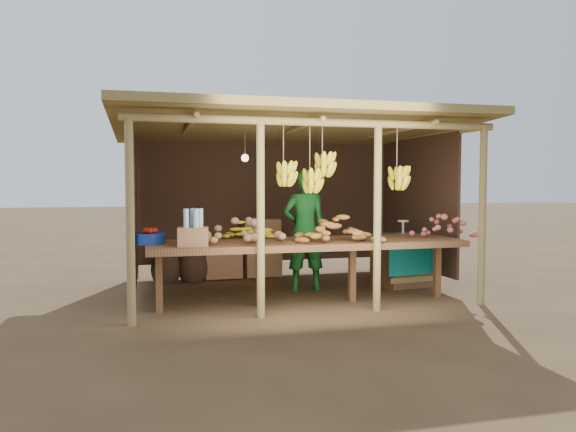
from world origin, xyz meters
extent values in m
plane|color=brown|center=(0.00, 0.00, 0.00)|extent=(60.00, 60.00, 0.00)
cylinder|color=#9A854F|center=(-2.10, -1.50, 1.10)|extent=(0.09, 0.09, 2.20)
cylinder|color=#9A854F|center=(2.10, -1.50, 1.10)|extent=(0.09, 0.09, 2.20)
cylinder|color=#9A854F|center=(-2.10, 1.50, 1.10)|extent=(0.09, 0.09, 2.20)
cylinder|color=#9A854F|center=(2.10, 1.50, 1.10)|extent=(0.09, 0.09, 2.20)
cylinder|color=#9A854F|center=(-0.70, -1.50, 1.10)|extent=(0.09, 0.09, 2.20)
cylinder|color=#9A854F|center=(0.70, -1.50, 1.10)|extent=(0.09, 0.09, 2.20)
cylinder|color=#9A854F|center=(0.00, -1.50, 2.20)|extent=(4.40, 0.09, 0.09)
cylinder|color=#9A854F|center=(0.00, 1.50, 2.20)|extent=(4.40, 0.09, 0.09)
cube|color=olive|center=(0.00, 0.00, 2.29)|extent=(4.70, 3.50, 0.28)
cube|color=#432C1F|center=(0.00, 1.48, 1.21)|extent=(4.20, 0.04, 1.98)
cube|color=#432C1F|center=(-2.08, 0.20, 1.21)|extent=(0.04, 2.40, 1.98)
cube|color=#432C1F|center=(2.08, 0.20, 1.21)|extent=(0.04, 2.40, 1.98)
cube|color=brown|center=(0.00, -0.95, 0.76)|extent=(3.90, 1.05, 0.08)
cube|color=brown|center=(-1.80, -0.95, 0.36)|extent=(0.08, 0.08, 0.72)
cube|color=brown|center=(-0.60, -0.95, 0.36)|extent=(0.08, 0.08, 0.72)
cube|color=brown|center=(0.60, -0.95, 0.36)|extent=(0.08, 0.08, 0.72)
cube|color=brown|center=(1.80, -0.95, 0.36)|extent=(0.08, 0.08, 0.72)
cylinder|color=navy|center=(-1.90, -0.86, 0.86)|extent=(0.36, 0.36, 0.13)
cube|color=#9D6B46|center=(-1.42, -1.23, 0.91)|extent=(0.37, 0.30, 0.21)
imported|color=#176723|center=(0.23, -0.04, 0.85)|extent=(0.63, 0.42, 1.70)
cube|color=brown|center=(1.74, -0.05, 0.34)|extent=(0.83, 0.74, 0.69)
cube|color=#0C897F|center=(1.74, -0.05, 0.72)|extent=(0.92, 0.83, 0.07)
cube|color=#9D6B46|center=(-0.14, 1.20, 0.25)|extent=(0.57, 0.46, 0.46)
cube|color=#9D6B46|center=(-0.14, 1.20, 0.71)|extent=(0.57, 0.46, 0.46)
cube|color=#9D6B46|center=(-0.77, 1.20, 0.25)|extent=(0.57, 0.46, 0.46)
ellipsoid|color=#432C1F|center=(-1.65, 1.02, 0.26)|extent=(0.45, 0.45, 0.61)
ellipsoid|color=#432C1F|center=(-1.24, 1.02, 0.26)|extent=(0.45, 0.45, 0.61)
camera|label=1|loc=(-1.95, -7.61, 1.51)|focal=35.00mm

